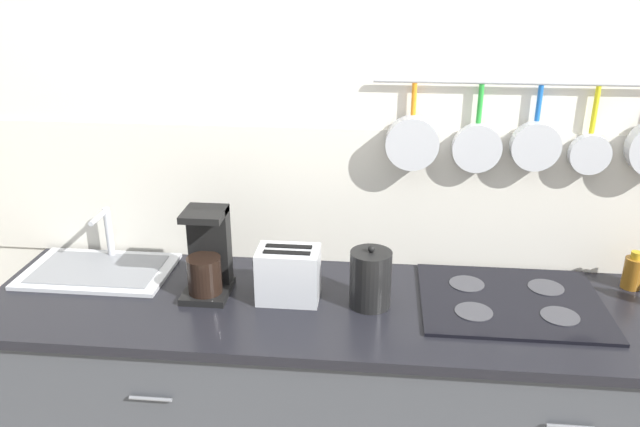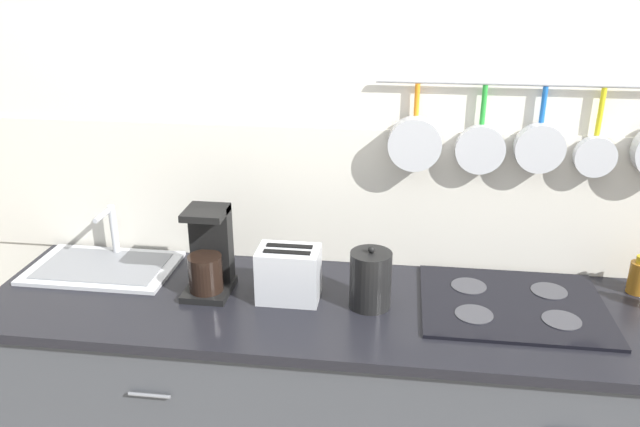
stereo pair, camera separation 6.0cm
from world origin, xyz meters
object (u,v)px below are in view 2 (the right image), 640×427
at_px(coffee_maker, 209,256).
at_px(bottle_sesame_oil, 638,277).
at_px(toaster, 289,274).
at_px(kettle, 370,279).

bearing_deg(coffee_maker, bottle_sesame_oil, 6.57).
bearing_deg(coffee_maker, toaster, -6.12).
height_order(toaster, bottle_sesame_oil, toaster).
relative_size(coffee_maker, kettle, 1.39).
relative_size(toaster, bottle_sesame_oil, 1.61).
relative_size(kettle, bottle_sesame_oil, 1.57).
height_order(toaster, kettle, kettle).
relative_size(coffee_maker, toaster, 1.35).
bearing_deg(kettle, coffee_maker, 175.56).
height_order(kettle, bottle_sesame_oil, kettle).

